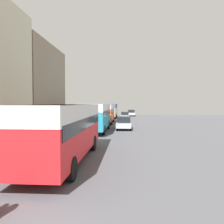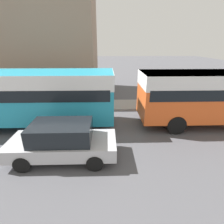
# 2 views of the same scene
# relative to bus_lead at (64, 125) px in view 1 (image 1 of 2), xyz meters

# --- Properties ---
(building_far_terrace) EXTENTS (6.58, 9.54, 9.38)m
(building_far_terrace) POSITION_rel_bus_lead_xyz_m (-7.76, 11.20, 2.68)
(building_far_terrace) COLOR gray
(building_far_terrace) RESTS_ON ground_plane
(bus_lead) EXTENTS (2.59, 9.53, 3.10)m
(bus_lead) POSITION_rel_bus_lead_xyz_m (0.00, 0.00, 0.00)
(bus_lead) COLOR red
(bus_lead) RESTS_ON ground_plane
(bus_following) EXTENTS (2.65, 9.09, 3.11)m
(bus_following) POSITION_rel_bus_lead_xyz_m (-0.07, 12.79, 0.01)
(bus_following) COLOR teal
(bus_following) RESTS_ON ground_plane
(bus_third_in_line) EXTENTS (2.56, 9.13, 3.05)m
(bus_third_in_line) POSITION_rel_bus_lead_xyz_m (-0.03, 23.41, -0.03)
(bus_third_in_line) COLOR #EA5B23
(bus_third_in_line) RESTS_ON ground_plane
(bus_rear) EXTENTS (2.54, 9.84, 3.09)m
(bus_rear) POSITION_rel_bus_lead_xyz_m (-0.09, 36.14, -0.01)
(bus_rear) COLOR silver
(bus_rear) RESTS_ON ground_plane
(car_crossing) EXTENTS (1.84, 4.32, 1.58)m
(car_crossing) POSITION_rel_bus_lead_xyz_m (3.05, 15.15, -1.20)
(car_crossing) COLOR #B7B7BC
(car_crossing) RESTS_ON ground_plane
(car_far_curb) EXTENTS (1.79, 4.16, 1.43)m
(car_far_curb) POSITION_rel_bus_lead_xyz_m (3.05, 34.06, -1.26)
(car_far_curb) COLOR #B7B7BC
(car_far_curb) RESTS_ON ground_plane
(car_distant) EXTENTS (1.93, 4.38, 1.59)m
(car_distant) POSITION_rel_bus_lead_xyz_m (4.58, 44.25, -1.19)
(car_distant) COLOR #B7B7BC
(car_distant) RESTS_ON ground_plane
(pedestrian_near_curb) EXTENTS (0.42, 0.42, 1.85)m
(pedestrian_near_curb) POSITION_rel_bus_lead_xyz_m (-3.59, 0.76, -0.92)
(pedestrian_near_curb) COLOR #232838
(pedestrian_near_curb) RESTS_ON sidewalk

